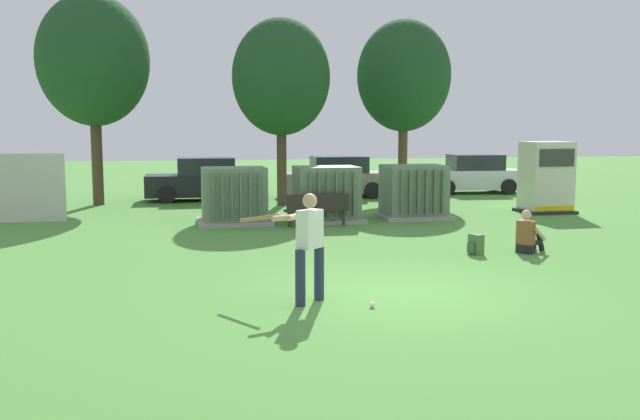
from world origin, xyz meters
name	(u,v)px	position (x,y,z in m)	size (l,w,h in m)	color
ground_plane	(401,292)	(0.00, 0.00, 0.00)	(96.00, 96.00, 0.00)	#51933D
transformer_west	(234,196)	(-2.03, 8.95, 0.79)	(2.10, 1.70, 1.62)	#9E9B93
transformer_mid_west	(326,195)	(0.67, 8.86, 0.79)	(2.10, 1.70, 1.62)	#9E9B93
transformer_mid_east	(414,192)	(3.43, 9.05, 0.79)	(2.10, 1.70, 1.62)	#9E9B93
generator_enclosure	(546,178)	(8.10, 9.49, 1.14)	(1.60, 1.40, 2.30)	#262626
park_bench	(317,207)	(0.19, 7.92, 0.54)	(1.83, 0.54, 0.92)	#2D2823
batter	(307,242)	(-1.66, -0.32, 0.98)	(1.25, 1.38, 1.74)	#282D4C
sports_ball	(372,305)	(-0.75, -0.86, 0.04)	(0.09, 0.09, 0.09)	white
seated_spectator	(528,236)	(3.94, 2.97, 0.38)	(0.78, 0.68, 0.96)	black
backpack	(476,245)	(2.72, 3.01, 0.21)	(0.32, 0.36, 0.44)	#4C723F
tree_left	(93,61)	(-6.37, 14.82, 5.07)	(3.87, 3.87, 7.39)	#4C3828
tree_center_left	(281,77)	(0.03, 13.32, 4.48)	(3.42, 3.42, 6.53)	#4C3828
tree_center_right	(404,76)	(5.01, 14.78, 4.70)	(3.59, 3.59, 6.85)	brown
parked_car_leftmost	(203,180)	(-2.63, 15.63, 0.75)	(4.23, 1.97, 1.62)	black
parked_car_left_of_center	(336,178)	(2.59, 15.76, 0.75)	(4.24, 2.00, 1.62)	gray
parked_car_right_of_center	(472,175)	(8.61, 16.28, 0.75)	(4.34, 2.21, 1.62)	silver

